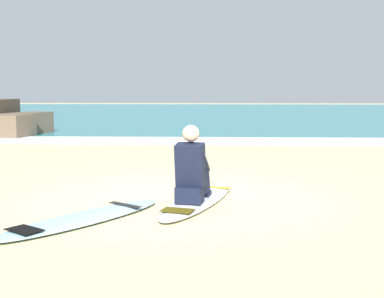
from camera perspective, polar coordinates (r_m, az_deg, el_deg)
ground_plane at (r=7.19m, az=-1.42°, el=-5.18°), size 80.00×80.00×0.00m
sea at (r=27.70m, az=1.48°, el=3.79°), size 80.00×28.00×0.10m
breaking_foam at (r=14.04m, az=0.50°, el=0.91°), size 80.00×0.90×0.11m
surfboard_main at (r=6.85m, az=0.73°, el=-5.47°), size 1.19×2.53×0.08m
surfer_seated at (r=6.55m, az=-0.03°, el=-2.47°), size 0.45×0.75×0.95m
surfboard_spare_near at (r=6.01m, az=-11.72°, el=-7.35°), size 1.78×2.22×0.08m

